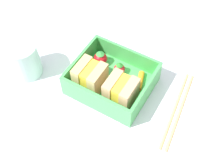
{
  "coord_description": "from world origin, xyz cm",
  "views": [
    {
      "loc": [
        -19.09,
        32.91,
        53.78
      ],
      "look_at": [
        0.0,
        0.0,
        2.7
      ],
      "focal_mm": 50.0,
      "sensor_mm": 36.0,
      "label": 1
    }
  ],
  "objects": [
    {
      "name": "chopstick_pair",
      "position": [
        -14.27,
        -1.47,
        0.35
      ],
      "size": [
        3.98,
        19.03,
        0.7
      ],
      "color": "tan",
      "rests_on": "ground_plane"
    },
    {
      "name": "strawberry_far_left",
      "position": [
        0.32,
        -3.1,
        2.53
      ],
      "size": [
        2.41,
        2.41,
        3.01
      ],
      "color": "red",
      "rests_on": "bento_tray"
    },
    {
      "name": "drinking_glass",
      "position": [
        17.98,
        5.77,
        3.97
      ],
      "size": [
        6.7,
        6.7,
        7.93
      ],
      "primitive_type": "cylinder",
      "color": "silver",
      "rests_on": "ground_plane"
    },
    {
      "name": "ground_plane",
      "position": [
        0.0,
        0.0,
        -1.0
      ],
      "size": [
        120.0,
        120.0,
        2.0
      ],
      "primitive_type": "cube",
      "color": "white"
    },
    {
      "name": "sandwich_center_left",
      "position": [
        3.52,
        2.66,
        4.05
      ],
      "size": [
        5.51,
        5.32,
        5.69
      ],
      "color": "tan",
      "rests_on": "bento_tray"
    },
    {
      "name": "strawberry_left",
      "position": [
        4.81,
        -3.35,
        2.8
      ],
      "size": [
        2.96,
        2.96,
        3.56
      ],
      "color": "red",
      "rests_on": "bento_tray"
    },
    {
      "name": "bento_tray",
      "position": [
        0.0,
        0.0,
        0.6
      ],
      "size": [
        15.86,
        13.63,
        1.2
      ],
      "primitive_type": "cube",
      "color": "#46AF53",
      "rests_on": "ground_plane"
    },
    {
      "name": "carrot_stick_far_left",
      "position": [
        -5.03,
        -2.96,
        1.82
      ],
      "size": [
        2.55,
        4.58,
        1.24
      ],
      "primitive_type": "cylinder",
      "rotation": [
        1.57,
        0.0,
        0.31
      ],
      "color": "orange",
      "rests_on": "bento_tray"
    },
    {
      "name": "folded_napkin",
      "position": [
        1.52,
        -16.13,
        0.2
      ],
      "size": [
        11.4,
        9.25,
        0.4
      ],
      "primitive_type": "cube",
      "rotation": [
        0.0,
        0.0,
        0.05
      ],
      "color": "white",
      "rests_on": "ground_plane"
    },
    {
      "name": "sandwich_left",
      "position": [
        -3.52,
        2.66,
        4.05
      ],
      "size": [
        5.51,
        5.32,
        5.69
      ],
      "color": "tan",
      "rests_on": "bento_tray"
    },
    {
      "name": "bento_rim",
      "position": [
        0.0,
        0.0,
        3.34
      ],
      "size": [
        15.86,
        13.63,
        4.29
      ],
      "color": "#46AF53",
      "rests_on": "bento_tray"
    }
  ]
}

